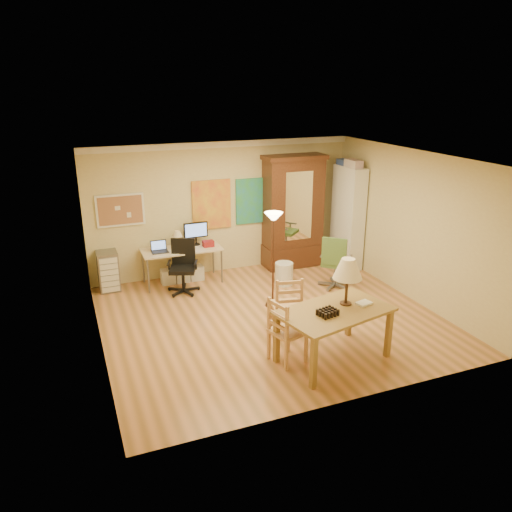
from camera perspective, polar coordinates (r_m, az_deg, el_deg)
name	(u,v)px	position (r m, az deg, el deg)	size (l,w,h in m)	color
floor	(270,318)	(8.56, 1.64, -7.10)	(5.50, 5.50, 0.00)	olive
crown_molding	(222,144)	(10.03, -3.88, 12.62)	(5.50, 0.08, 0.12)	white
corkboard	(120,210)	(9.83, -15.24, 5.07)	(0.90, 0.04, 0.62)	#A8714F
art_panel_left	(212,205)	(10.18, -5.09, 5.87)	(0.80, 0.04, 1.00)	yellow
art_panel_right	(253,201)	(10.46, -0.34, 6.32)	(0.75, 0.04, 0.95)	teal
dining_table	(339,298)	(7.12, 9.52, -4.75)	(1.74, 1.27, 1.48)	brown
ladder_chair_back	(287,306)	(7.92, 3.54, -5.76)	(0.53, 0.51, 0.97)	tan
ladder_chair_left	(286,333)	(7.14, 3.43, -8.74)	(0.54, 0.55, 0.98)	tan
torchiere_lamp	(273,232)	(8.52, 2.01, 2.77)	(0.31, 0.31, 1.72)	#402519
computer_desk	(183,261)	(10.01, -8.32, -0.61)	(1.55, 0.68, 1.17)	tan
office_chair_black	(183,278)	(9.57, -8.30, -2.55)	(0.63, 0.63, 1.02)	black
office_chair_green	(335,274)	(9.79, 9.00, -2.01)	(0.68, 0.68, 1.06)	slate
drawer_cart	(108,271)	(9.94, -16.52, -1.65)	(0.38, 0.46, 0.76)	slate
armoire	(293,219)	(10.67, 4.20, 4.26)	(1.30, 0.62, 2.39)	#34170E
bookshelf	(348,217)	(10.80, 10.43, 4.35)	(0.32, 0.86, 2.16)	white
wastebin	(284,274)	(9.86, 3.22, -2.02)	(0.36, 0.36, 0.45)	silver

